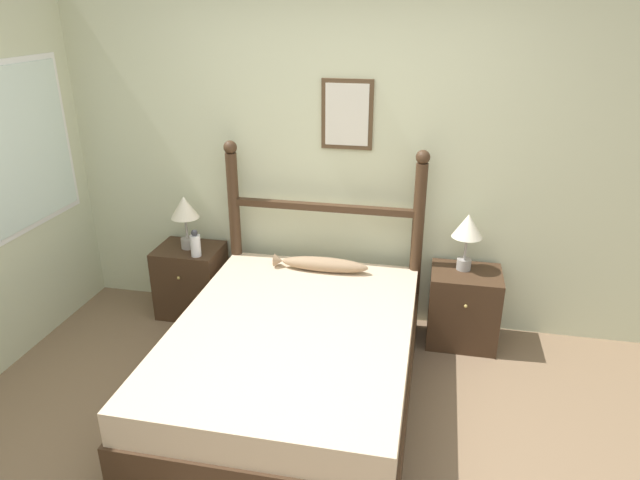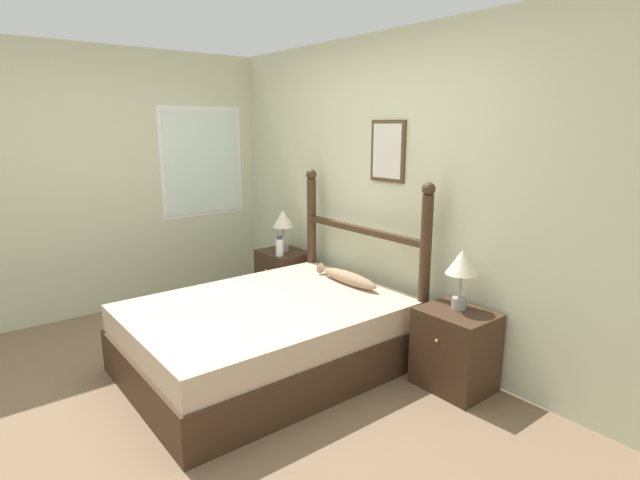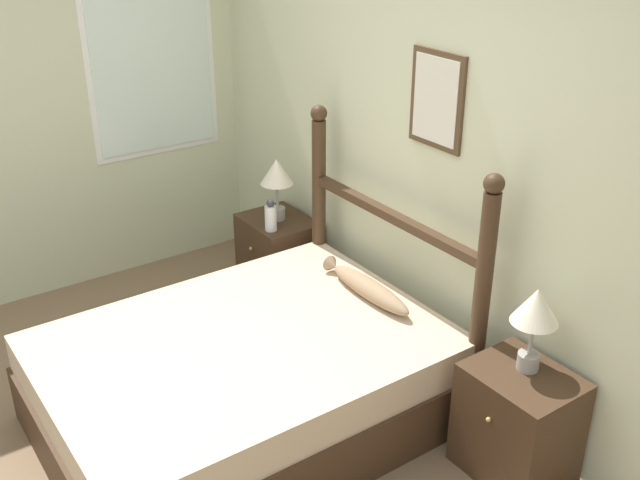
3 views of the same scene
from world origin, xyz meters
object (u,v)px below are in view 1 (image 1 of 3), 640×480
(nightstand_left, at_px, (191,280))
(bottle, at_px, (195,244))
(table_lamp_left, at_px, (185,211))
(bed, at_px, (293,361))
(table_lamp_right, at_px, (468,230))
(fish_pillow, at_px, (322,264))
(nightstand_right, at_px, (463,307))

(nightstand_left, height_order, bottle, bottle)
(nightstand_left, distance_m, table_lamp_left, 0.59)
(bed, distance_m, table_lamp_right, 1.52)
(table_lamp_right, bearing_deg, bottle, -175.03)
(fish_pillow, bearing_deg, table_lamp_left, 174.87)
(nightstand_right, height_order, table_lamp_left, table_lamp_left)
(nightstand_left, xyz_separation_m, fish_pillow, (1.09, -0.10, 0.29))
(table_lamp_left, height_order, bottle, table_lamp_left)
(bed, distance_m, fish_pillow, 0.85)
(nightstand_left, distance_m, bottle, 0.42)
(bottle, xyz_separation_m, fish_pillow, (0.97, 0.03, -0.09))
(nightstand_left, height_order, table_lamp_left, table_lamp_left)
(nightstand_left, bearing_deg, bed, -39.54)
(table_lamp_right, height_order, fish_pillow, table_lamp_right)
(table_lamp_right, bearing_deg, table_lamp_left, -178.83)
(fish_pillow, bearing_deg, bottle, -178.12)
(bed, relative_size, bottle, 9.40)
(nightstand_right, bearing_deg, bed, -140.46)
(bed, distance_m, nightstand_left, 1.38)
(bed, relative_size, table_lamp_right, 4.74)
(bed, xyz_separation_m, fish_pillow, (0.02, 0.79, 0.32))
(table_lamp_right, xyz_separation_m, fish_pillow, (-1.02, -0.14, -0.30))
(nightstand_left, distance_m, table_lamp_right, 2.19)
(bed, xyz_separation_m, table_lamp_left, (-1.07, 0.88, 0.62))
(bottle, bearing_deg, nightstand_right, 3.61)
(bed, bearing_deg, table_lamp_left, 140.39)
(table_lamp_right, relative_size, bottle, 1.98)
(nightstand_right, bearing_deg, bottle, -176.39)
(fish_pillow, bearing_deg, nightstand_left, 175.02)
(fish_pillow, bearing_deg, bed, -91.67)
(table_lamp_right, distance_m, fish_pillow, 1.07)
(nightstand_left, bearing_deg, nightstand_right, 0.00)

